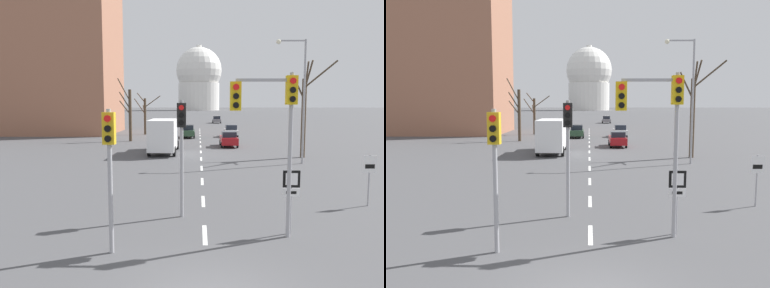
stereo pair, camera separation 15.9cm
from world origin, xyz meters
The scene contains 29 objects.
lane_stripe_0 centered at (0.00, 4.67, 0.00)m, with size 0.16×2.00×0.01m, color silver.
lane_stripe_1 centered at (0.00, 9.17, 0.00)m, with size 0.16×2.00×0.01m, color silver.
lane_stripe_2 centered at (0.00, 13.67, 0.00)m, with size 0.16×2.00×0.01m, color silver.
lane_stripe_3 centered at (0.00, 18.17, 0.00)m, with size 0.16×2.00×0.01m, color silver.
lane_stripe_4 centered at (0.00, 22.67, 0.00)m, with size 0.16×2.00×0.01m, color silver.
lane_stripe_5 centered at (0.00, 27.17, 0.00)m, with size 0.16×2.00×0.01m, color silver.
lane_stripe_6 centered at (0.00, 31.67, 0.00)m, with size 0.16×2.00×0.01m, color silver.
lane_stripe_7 centered at (0.00, 36.17, 0.00)m, with size 0.16×2.00×0.01m, color silver.
lane_stripe_8 centered at (0.00, 40.67, 0.00)m, with size 0.16×2.00×0.01m, color silver.
lane_stripe_9 centered at (0.00, 45.17, 0.00)m, with size 0.16×2.00×0.01m, color silver.
lane_stripe_10 centered at (0.00, 49.67, 0.00)m, with size 0.16×2.00×0.01m, color silver.
lane_stripe_11 centered at (0.00, 54.17, 0.00)m, with size 0.16×2.00×0.01m, color silver.
lane_stripe_12 centered at (0.00, 58.67, 0.00)m, with size 0.16×2.00×0.01m, color silver.
traffic_signal_near_right centered at (2.24, 4.52, 4.26)m, with size 2.22×0.34×5.61m.
traffic_signal_near_left centered at (-2.90, 3.02, 3.11)m, with size 0.36×0.34×4.43m.
traffic_signal_centre_tall centered at (-0.90, 6.76, 3.30)m, with size 0.36×0.34×4.71m.
route_sign_post centered at (3.02, 4.84, 1.57)m, with size 0.60×0.08×2.32m.
speed_limit_sign centered at (7.41, 8.53, 1.57)m, with size 0.60×0.08×2.32m.
street_lamp_right centered at (7.34, 20.40, 5.64)m, with size 2.27×0.36×9.31m.
sedan_near_left centered at (4.24, 43.40, 0.84)m, with size 1.81×3.83×1.66m.
sedan_near_right centered at (-1.65, 41.90, 0.87)m, with size 1.87×4.06×1.73m.
sedan_mid_centre centered at (3.00, 31.65, 0.82)m, with size 1.81×4.03×1.62m.
sedan_far_left centered at (4.01, 79.22, 0.84)m, with size 1.96×4.06×1.68m.
delivery_truck centered at (-3.43, 26.33, 1.70)m, with size 2.44×7.20×3.14m.
bare_tree_left_near centered at (-8.60, 37.17, 3.41)m, with size 1.82×1.75×7.65m.
bare_tree_right_near centered at (8.70, 23.66, 3.91)m, with size 3.79×1.89×8.16m.
bare_tree_left_far centered at (-8.11, 47.09, 2.99)m, with size 4.01×1.33×6.15m.
capitol_dome centered at (0.00, 239.46, 20.45)m, with size 29.72×29.72×41.98m.
apartment_block_left centered at (-22.08, 49.83, 14.34)m, with size 18.00×14.00×28.68m, color #9E664C.
Camera 1 is at (-0.23, -8.05, 4.60)m, focal length 35.00 mm.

